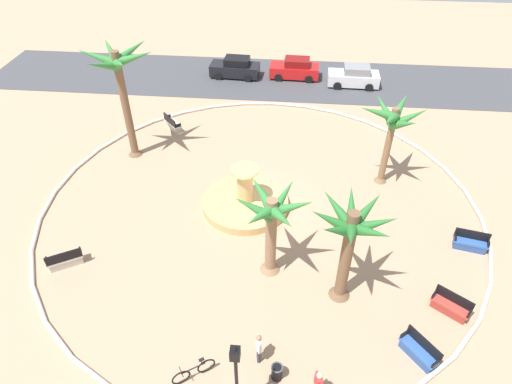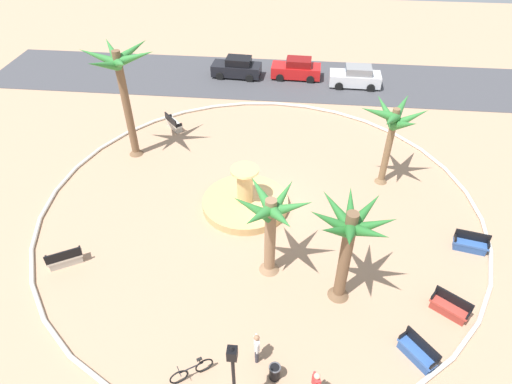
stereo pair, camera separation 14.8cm
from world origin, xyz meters
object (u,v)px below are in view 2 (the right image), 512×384
object	(u,v)px
palm_tree_far_side	(121,76)
trash_bin	(275,372)
bench_southeast	(470,244)
parked_car_leftmost	(237,68)
bench_west	(174,124)
palm_tree_mid_plaza	(349,234)
fountain	(245,201)
parked_car_second	(296,69)
bench_north	(65,259)
bench_southwest	(417,353)
lamppost	(233,375)
person_cyclist_helmet	(257,347)
parked_car_third	(355,77)
bench_east	(449,308)
palm_tree_by_curb	(393,124)
palm_tree_near_fountain	(271,219)
bicycle_red_frame	(192,371)

from	to	relation	value
palm_tree_far_side	trash_bin	distance (m)	17.72
bench_southeast	parked_car_leftmost	world-z (taller)	parked_car_leftmost
bench_west	trash_bin	world-z (taller)	bench_west
palm_tree_mid_plaza	bench_southeast	size ratio (longest dim) A/B	3.05
fountain	parked_car_second	size ratio (longest dim) A/B	1.15
bench_north	parked_car_leftmost	size ratio (longest dim) A/B	0.40
bench_southwest	lamppost	world-z (taller)	lamppost
bench_southwest	person_cyclist_helmet	xyz separation A→B (m)	(-6.14, -0.71, 0.54)
parked_car_third	person_cyclist_helmet	bearing A→B (deg)	-102.44
fountain	trash_bin	size ratio (longest dim) A/B	6.39
lamppost	parked_car_leftmost	bearing A→B (deg)	97.69
palm_tree_mid_plaza	bench_southwest	world-z (taller)	palm_tree_mid_plaza
trash_bin	bench_east	bearing A→B (deg)	26.90
bench_west	bench_southwest	size ratio (longest dim) A/B	0.98
palm_tree_by_curb	lamppost	distance (m)	15.47
person_cyclist_helmet	bench_southwest	bearing A→B (deg)	6.57
palm_tree_far_side	parked_car_second	bearing A→B (deg)	51.62
trash_bin	bench_southwest	bearing A→B (deg)	14.10
trash_bin	parked_car_third	world-z (taller)	parked_car_third
palm_tree_by_curb	palm_tree_mid_plaza	bearing A→B (deg)	-108.28
bench_north	person_cyclist_helmet	world-z (taller)	person_cyclist_helmet
palm_tree_near_fountain	bench_west	distance (m)	14.44
bench_north	parked_car_leftmost	world-z (taller)	parked_car_leftmost
palm_tree_mid_plaza	trash_bin	size ratio (longest dim) A/B	6.98
bench_east	lamppost	world-z (taller)	lamppost
fountain	person_cyclist_helmet	bearing A→B (deg)	-80.27
lamppost	parked_car_third	xyz separation A→B (m)	(5.97, 26.48, -1.53)
trash_bin	bench_north	bearing A→B (deg)	155.78
bench_north	parked_car_third	world-z (taller)	parked_car_third
palm_tree_far_side	parked_car_second	xyz separation A→B (m)	(9.73, 12.28, -4.46)
palm_tree_far_side	bench_southwest	size ratio (longest dim) A/B	4.49
bench_west	palm_tree_near_fountain	bearing A→B (deg)	-57.81
bench_east	trash_bin	distance (m)	7.99
fountain	parked_car_second	xyz separation A→B (m)	(2.22, 16.63, 0.44)
palm_tree_by_curb	parked_car_leftmost	bearing A→B (deg)	127.59
palm_tree_by_curb	parked_car_second	distance (m)	14.98
bench_north	person_cyclist_helmet	size ratio (longest dim) A/B	1.03
palm_tree_far_side	parked_car_second	distance (m)	16.29
bench_southeast	bench_west	bearing A→B (deg)	150.49
palm_tree_near_fountain	trash_bin	xyz separation A→B (m)	(0.62, -5.25, -2.81)
bench_southeast	parked_car_leftmost	size ratio (longest dim) A/B	0.41
person_cyclist_helmet	bench_west	bearing A→B (deg)	114.11
parked_car_second	parked_car_third	world-z (taller)	same
lamppost	palm_tree_near_fountain	bearing A→B (deg)	84.10
bicycle_red_frame	palm_tree_by_curb	bearing A→B (deg)	56.89
bench_southwest	bicycle_red_frame	world-z (taller)	bench_southwest
bench_west	parked_car_leftmost	bearing A→B (deg)	70.08
bench_west	parked_car_leftmost	size ratio (longest dim) A/B	0.37
parked_car_second	bicycle_red_frame	bearing A→B (deg)	-96.47
palm_tree_mid_plaza	bicycle_red_frame	bearing A→B (deg)	-142.00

